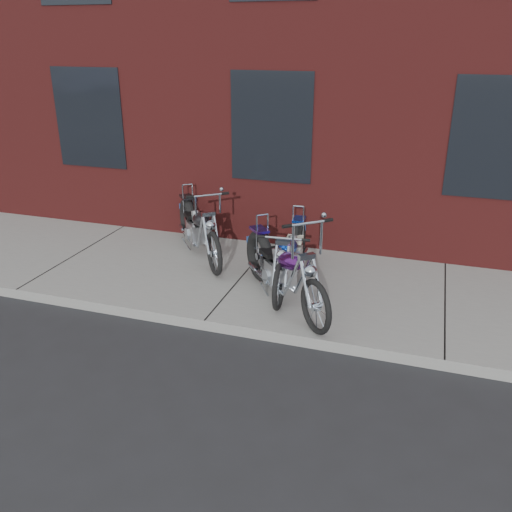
% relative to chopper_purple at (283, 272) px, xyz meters
% --- Properties ---
extents(ground, '(120.00, 120.00, 0.00)m').
position_rel_chopper_purple_xyz_m(ground, '(-0.83, -0.86, -0.59)').
color(ground, '#242326').
rests_on(ground, ground).
extents(sidewalk, '(22.00, 3.00, 0.15)m').
position_rel_chopper_purple_xyz_m(sidewalk, '(-0.83, 0.64, -0.52)').
color(sidewalk, gray).
rests_on(sidewalk, ground).
extents(building_brick, '(22.00, 10.00, 8.00)m').
position_rel_chopper_purple_xyz_m(building_brick, '(-0.83, 7.14, 3.41)').
color(building_brick, '#5D1A19').
rests_on(building_brick, ground).
extents(chopper_purple, '(1.72, 1.92, 1.38)m').
position_rel_chopper_purple_xyz_m(chopper_purple, '(0.00, 0.00, 0.00)').
color(chopper_purple, black).
rests_on(chopper_purple, sidewalk).
extents(chopper_blue, '(0.56, 2.31, 1.00)m').
position_rel_chopper_purple_xyz_m(chopper_blue, '(-0.07, 0.65, -0.03)').
color(chopper_blue, black).
rests_on(chopper_blue, sidewalk).
extents(chopper_third, '(1.60, 1.96, 1.23)m').
position_rel_chopper_purple_xyz_m(chopper_third, '(-1.82, 1.28, -0.01)').
color(chopper_third, black).
rests_on(chopper_third, sidewalk).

